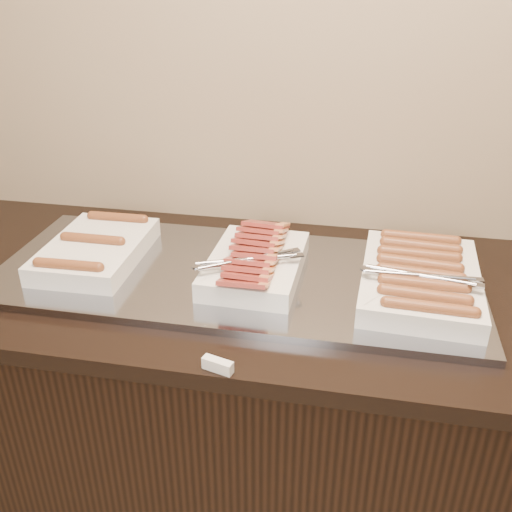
{
  "coord_description": "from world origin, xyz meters",
  "views": [
    {
      "loc": [
        0.26,
        0.91,
        1.61
      ],
      "look_at": [
        0.03,
        2.13,
        0.97
      ],
      "focal_mm": 40.0,
      "sensor_mm": 36.0,
      "label": 1
    }
  ],
  "objects_px": {
    "counter": "(247,415)",
    "warming_tray": "(235,275)",
    "dish_center": "(255,262)",
    "dish_right": "(420,278)",
    "dish_left": "(96,249)"
  },
  "relations": [
    {
      "from": "counter",
      "to": "warming_tray",
      "type": "relative_size",
      "value": 1.72
    },
    {
      "from": "warming_tray",
      "to": "dish_center",
      "type": "height_order",
      "value": "dish_center"
    },
    {
      "from": "warming_tray",
      "to": "dish_center",
      "type": "bearing_deg",
      "value": -4.92
    },
    {
      "from": "warming_tray",
      "to": "dish_right",
      "type": "bearing_deg",
      "value": -0.42
    },
    {
      "from": "warming_tray",
      "to": "dish_left",
      "type": "bearing_deg",
      "value": -180.0
    },
    {
      "from": "warming_tray",
      "to": "dish_left",
      "type": "xyz_separation_m",
      "value": [
        -0.37,
        -0.0,
        0.04
      ]
    },
    {
      "from": "dish_right",
      "to": "counter",
      "type": "bearing_deg",
      "value": -177.56
    },
    {
      "from": "counter",
      "to": "dish_right",
      "type": "bearing_deg",
      "value": -0.45
    },
    {
      "from": "dish_right",
      "to": "dish_left",
      "type": "bearing_deg",
      "value": -177.34
    },
    {
      "from": "dish_center",
      "to": "dish_right",
      "type": "relative_size",
      "value": 0.86
    },
    {
      "from": "warming_tray",
      "to": "counter",
      "type": "bearing_deg",
      "value": 0.0
    },
    {
      "from": "dish_center",
      "to": "dish_right",
      "type": "distance_m",
      "value": 0.4
    },
    {
      "from": "dish_left",
      "to": "dish_center",
      "type": "xyz_separation_m",
      "value": [
        0.42,
        -0.0,
        0.01
      ]
    },
    {
      "from": "warming_tray",
      "to": "dish_center",
      "type": "relative_size",
      "value": 3.38
    },
    {
      "from": "counter",
      "to": "dish_right",
      "type": "distance_m",
      "value": 0.65
    }
  ]
}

